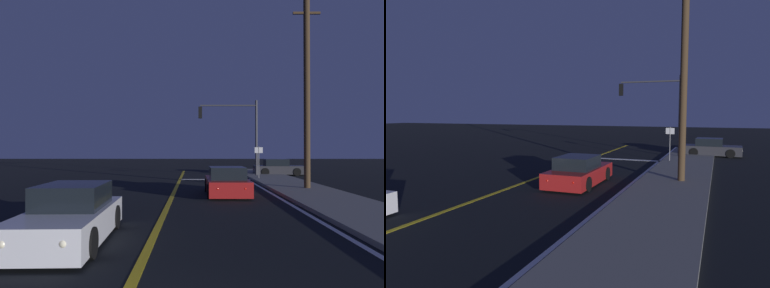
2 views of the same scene
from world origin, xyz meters
The scene contains 9 objects.
sidewalk_right centered at (6.65, 12.54, 0.07)m, with size 3.20×45.16×0.15m, color slate.
lane_line_center centered at (0.00, 12.54, 0.01)m, with size 0.20×42.65×0.01m, color gold.
lane_line_edge_right centered at (4.80, 12.54, 0.01)m, with size 0.16×42.65×0.01m, color white.
stop_bar centered at (2.53, 23.59, 0.01)m, with size 5.05×0.50×0.01m, color white.
car_parked_curb_charcoal centered at (8.05, 28.14, 0.58)m, with size 4.22×2.11×1.34m.
car_mid_block_red centered at (2.56, 14.45, 0.58)m, with size 1.99×4.52×1.34m.
traffic_signal_near_right centered at (4.22, 25.89, 4.02)m, with size 4.60×0.28×5.97m.
utility_pole_right centered at (6.95, 16.36, 5.55)m, with size 1.71×0.33×10.76m.
street_sign_corner centered at (5.55, 23.09, 1.58)m, with size 0.56×0.09×2.35m.
Camera 2 is at (8.54, -0.68, 3.36)m, focal length 33.26 mm.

